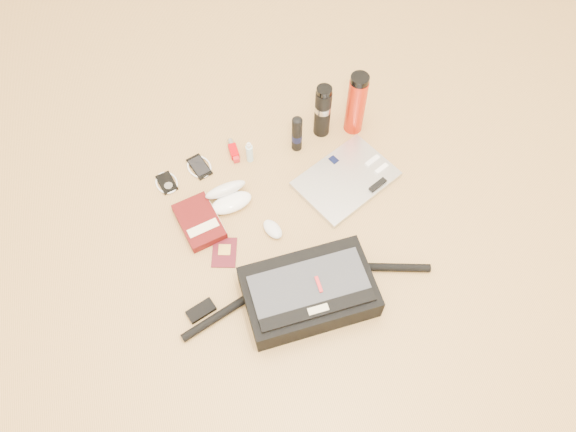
# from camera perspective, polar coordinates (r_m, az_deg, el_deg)

# --- Properties ---
(ground) EXTENTS (4.00, 4.00, 0.00)m
(ground) POSITION_cam_1_polar(r_m,az_deg,el_deg) (2.06, 0.30, -2.87)
(ground) COLOR #B2874A
(ground) RESTS_ON ground
(messenger_bag) EXTENTS (0.90, 0.28, 0.12)m
(messenger_bag) POSITION_cam_1_polar(r_m,az_deg,el_deg) (1.92, 2.08, -7.74)
(messenger_bag) COLOR black
(messenger_bag) RESTS_ON ground
(laptop) EXTENTS (0.44, 0.39, 0.04)m
(laptop) POSITION_cam_1_polar(r_m,az_deg,el_deg) (2.20, 5.95, 3.72)
(laptop) COLOR #B5B5B8
(laptop) RESTS_ON ground
(book) EXTENTS (0.18, 0.23, 0.04)m
(book) POSITION_cam_1_polar(r_m,az_deg,el_deg) (2.11, -8.97, -0.57)
(book) COLOR #490A0A
(book) RESTS_ON ground
(passport) EXTENTS (0.12, 0.14, 0.01)m
(passport) POSITION_cam_1_polar(r_m,az_deg,el_deg) (2.05, -6.49, -3.68)
(passport) COLOR #4B0E17
(passport) RESTS_ON ground
(mouse) EXTENTS (0.08, 0.11, 0.03)m
(mouse) POSITION_cam_1_polar(r_m,az_deg,el_deg) (2.07, -1.57, -1.34)
(mouse) COLOR silver
(mouse) RESTS_ON ground
(sunglasses_case) EXTENTS (0.18, 0.16, 0.09)m
(sunglasses_case) POSITION_cam_1_polar(r_m,az_deg,el_deg) (2.13, -6.07, 2.00)
(sunglasses_case) COLOR white
(sunglasses_case) RESTS_ON ground
(ipod) EXTENTS (0.10, 0.11, 0.01)m
(ipod) POSITION_cam_1_polar(r_m,az_deg,el_deg) (2.24, -12.22, 3.32)
(ipod) COLOR black
(ipod) RESTS_ON ground
(phone) EXTENTS (0.11, 0.13, 0.01)m
(phone) POSITION_cam_1_polar(r_m,az_deg,el_deg) (2.26, -9.01, 4.97)
(phone) COLOR black
(phone) RESTS_ON ground
(inhaler) EXTENTS (0.03, 0.11, 0.03)m
(inhaler) POSITION_cam_1_polar(r_m,az_deg,el_deg) (2.28, -5.56, 6.63)
(inhaler) COLOR #B60007
(inhaler) RESTS_ON ground
(spray_bottle) EXTENTS (0.04, 0.04, 0.11)m
(spray_bottle) POSITION_cam_1_polar(r_m,az_deg,el_deg) (2.23, -3.93, 6.44)
(spray_bottle) COLOR #B3E1F1
(spray_bottle) RESTS_ON ground
(aerosol_can) EXTENTS (0.05, 0.05, 0.18)m
(aerosol_can) POSITION_cam_1_polar(r_m,az_deg,el_deg) (2.23, 0.92, 8.37)
(aerosol_can) COLOR black
(aerosol_can) RESTS_ON ground
(thermos_black) EXTENTS (0.08, 0.08, 0.25)m
(thermos_black) POSITION_cam_1_polar(r_m,az_deg,el_deg) (2.26, 3.55, 10.62)
(thermos_black) COLOR black
(thermos_black) RESTS_ON ground
(thermos_red) EXTENTS (0.08, 0.08, 0.29)m
(thermos_red) POSITION_cam_1_polar(r_m,az_deg,el_deg) (2.27, 6.94, 11.25)
(thermos_red) COLOR #B51F0B
(thermos_red) RESTS_ON ground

